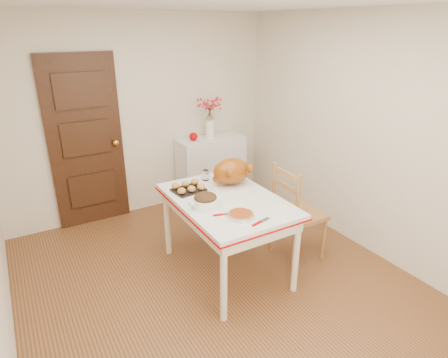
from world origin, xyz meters
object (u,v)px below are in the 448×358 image
sideboard (211,169)px  turkey_platter (231,173)px  pumpkin_pie (241,214)px  chair_oak (299,212)px  kitchen_table (227,235)px

sideboard → turkey_platter: turkey_platter is taller
sideboard → pumpkin_pie: sideboard is taller
pumpkin_pie → chair_oak: bearing=15.5°
kitchen_table → pumpkin_pie: pumpkin_pie is taller
pumpkin_pie → kitchen_table: bearing=77.2°
sideboard → turkey_platter: size_ratio=2.02×
kitchen_table → chair_oak: 0.82m
sideboard → kitchen_table: 1.74m
kitchen_table → turkey_platter: size_ratio=3.00×
sideboard → chair_oak: (0.10, -1.73, 0.06)m
chair_oak → kitchen_table: bearing=82.2°
chair_oak → pumpkin_pie: size_ratio=4.50×
turkey_platter → kitchen_table: bearing=-108.4°
kitchen_table → chair_oak: size_ratio=1.30×
sideboard → kitchen_table: sideboard is taller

